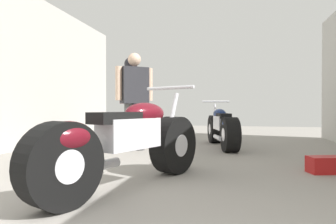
# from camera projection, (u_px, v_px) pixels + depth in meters

# --- Properties ---
(ground_plane) EXTENTS (17.18, 17.18, 0.00)m
(ground_plane) POSITION_uv_depth(u_px,v_px,m) (182.00, 159.00, 4.35)
(ground_plane) COLOR gray
(garage_partition_left) EXTENTS (0.08, 7.87, 2.95)m
(garage_partition_left) POSITION_uv_depth(u_px,v_px,m) (6.00, 66.00, 4.98)
(garage_partition_left) COLOR #B7B5AD
(garage_partition_left) RESTS_ON ground_plane
(motorcycle_maroon_cruiser) EXTENTS (1.08, 2.07, 1.01)m
(motorcycle_maroon_cruiser) POSITION_uv_depth(u_px,v_px,m) (126.00, 144.00, 2.76)
(motorcycle_maroon_cruiser) COLOR black
(motorcycle_maroon_cruiser) RESTS_ON ground_plane
(motorcycle_black_naked) EXTENTS (0.79, 1.98, 0.93)m
(motorcycle_black_naked) POSITION_uv_depth(u_px,v_px,m) (222.00, 128.00, 5.70)
(motorcycle_black_naked) COLOR black
(motorcycle_black_naked) RESTS_ON ground_plane
(mechanic_in_blue) EXTENTS (0.62, 0.53, 1.75)m
(mechanic_in_blue) POSITION_uv_depth(u_px,v_px,m) (134.00, 95.00, 5.25)
(mechanic_in_blue) COLOR #4C4C4C
(mechanic_in_blue) RESTS_ON ground_plane
(mechanic_with_helmet) EXTENTS (0.64, 0.52, 1.82)m
(mechanic_with_helmet) POSITION_uv_depth(u_px,v_px,m) (131.00, 92.00, 6.09)
(mechanic_with_helmet) COLOR #2D3851
(mechanic_with_helmet) RESTS_ON ground_plane
(red_toolbox) EXTENTS (0.43, 0.31, 0.19)m
(red_toolbox) POSITION_uv_depth(u_px,v_px,m) (326.00, 165.00, 3.41)
(red_toolbox) COLOR #B21919
(red_toolbox) RESTS_ON ground_plane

